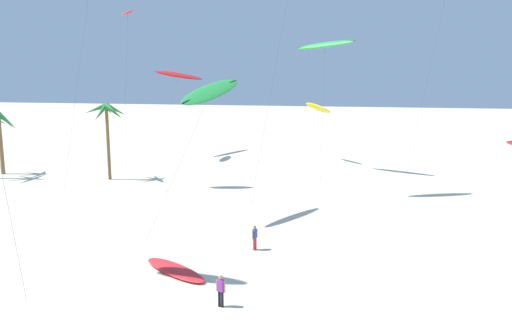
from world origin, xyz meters
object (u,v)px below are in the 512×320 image
at_px(flying_kite_10, 128,13).
at_px(person_foreground_walker, 255,237).
at_px(flying_kite_1, 180,75).
at_px(flying_kite_6, 318,108).
at_px(palm_tree_2, 107,115).
at_px(grounded_kite_2, 175,270).
at_px(flying_kite_7, 211,92).
at_px(person_near_right, 221,290).
at_px(flying_kite_5, 325,45).

height_order(flying_kite_10, person_foreground_walker, flying_kite_10).
bearing_deg(flying_kite_1, flying_kite_6, -10.15).
bearing_deg(person_foreground_walker, palm_tree_2, 135.88).
bearing_deg(grounded_kite_2, flying_kite_7, 93.75).
bearing_deg(flying_kite_10, person_near_right, -61.21).
distance_m(flying_kite_7, person_foreground_walker, 12.06).
distance_m(flying_kite_10, person_near_right, 47.43).
bearing_deg(flying_kite_1, person_near_right, -69.41).
bearing_deg(person_near_right, grounded_kite_2, 134.09).
bearing_deg(grounded_kite_2, person_foreground_walker, 48.71).
xyz_separation_m(flying_kite_7, person_foreground_walker, (4.59, -6.71, -8.90)).
bearing_deg(flying_kite_5, flying_kite_7, -111.39).
bearing_deg(person_near_right, flying_kite_7, 106.38).
height_order(flying_kite_5, person_foreground_walker, flying_kite_5).
bearing_deg(person_foreground_walker, flying_kite_7, 124.36).
relative_size(flying_kite_1, flying_kite_10, 0.61).
height_order(flying_kite_5, person_near_right, flying_kite_5).
distance_m(palm_tree_2, flying_kite_5, 24.31).
relative_size(flying_kite_1, flying_kite_5, 0.79).
bearing_deg(person_foreground_walker, flying_kite_6, 86.46).
relative_size(flying_kite_1, person_foreground_walker, 7.16).
xyz_separation_m(flying_kite_10, person_near_right, (21.25, -38.68, -17.38)).
bearing_deg(flying_kite_1, flying_kite_10, -131.02).
bearing_deg(flying_kite_10, flying_kite_6, 4.94).
bearing_deg(person_near_right, flying_kite_5, 84.61).
relative_size(flying_kite_5, flying_kite_6, 1.93).
bearing_deg(flying_kite_6, flying_kite_7, -104.33).
bearing_deg(flying_kite_1, person_foreground_walker, -64.96).
bearing_deg(flying_kite_6, grounded_kite_2, -99.03).
bearing_deg(flying_kite_6, person_foreground_walker, -93.54).
relative_size(palm_tree_2, flying_kite_1, 0.69).
distance_m(flying_kite_5, person_foreground_walker, 29.41).
relative_size(flying_kite_10, person_foreground_walker, 11.69).
bearing_deg(palm_tree_2, flying_kite_5, 19.84).
distance_m(flying_kite_6, person_near_right, 41.19).
distance_m(palm_tree_2, flying_kite_6, 25.27).
distance_m(flying_kite_5, flying_kite_7, 21.29).
bearing_deg(person_near_right, palm_tree_2, 125.16).
bearing_deg(flying_kite_7, grounded_kite_2, -86.25).
xyz_separation_m(flying_kite_10, grounded_kite_2, (17.61, -34.92, -18.14)).
bearing_deg(grounded_kite_2, flying_kite_1, 107.77).
height_order(palm_tree_2, flying_kite_5, flying_kite_5).
xyz_separation_m(grounded_kite_2, person_near_right, (3.64, -3.76, 0.76)).
bearing_deg(flying_kite_6, flying_kite_5, -81.11).
bearing_deg(grounded_kite_2, flying_kite_5, 77.30).
distance_m(flying_kite_5, person_near_right, 36.86).
height_order(flying_kite_5, grounded_kite_2, flying_kite_5).
distance_m(flying_kite_1, flying_kite_5, 22.35).
height_order(palm_tree_2, grounded_kite_2, palm_tree_2).
bearing_deg(flying_kite_10, grounded_kite_2, -63.24).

